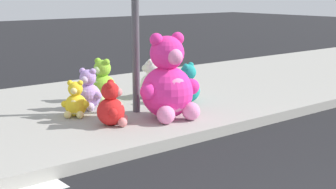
{
  "coord_description": "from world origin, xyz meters",
  "views": [
    {
      "loc": [
        -3.25,
        -1.57,
        1.95
      ],
      "look_at": [
        0.96,
        3.6,
        0.55
      ],
      "focal_mm": 53.31,
      "sensor_mm": 36.0,
      "label": 1
    }
  ],
  "objects_px": {
    "plush_pink_large": "(168,84)",
    "plush_teal": "(187,86)",
    "plush_white": "(151,81)",
    "plush_yellow": "(76,102)",
    "plush_lime": "(102,84)",
    "plush_lavender": "(88,93)",
    "plush_red": "(112,107)"
  },
  "relations": [
    {
      "from": "plush_pink_large",
      "to": "plush_teal",
      "type": "xyz_separation_m",
      "value": [
        0.9,
        0.62,
        -0.23
      ]
    },
    {
      "from": "plush_white",
      "to": "plush_pink_large",
      "type": "bearing_deg",
      "value": -117.28
    },
    {
      "from": "plush_yellow",
      "to": "plush_teal",
      "type": "xyz_separation_m",
      "value": [
        1.89,
        -0.29,
        0.05
      ]
    },
    {
      "from": "plush_lime",
      "to": "plush_lavender",
      "type": "xyz_separation_m",
      "value": [
        -0.49,
        -0.38,
        -0.03
      ]
    },
    {
      "from": "plush_lavender",
      "to": "plush_white",
      "type": "bearing_deg",
      "value": 3.47
    },
    {
      "from": "plush_yellow",
      "to": "plush_pink_large",
      "type": "bearing_deg",
      "value": -42.38
    },
    {
      "from": "plush_lavender",
      "to": "plush_red",
      "type": "xyz_separation_m",
      "value": [
        -0.24,
        -1.06,
        -0.0
      ]
    },
    {
      "from": "plush_lime",
      "to": "plush_teal",
      "type": "relative_size",
      "value": 1.08
    },
    {
      "from": "plush_lime",
      "to": "plush_teal",
      "type": "distance_m",
      "value": 1.41
    },
    {
      "from": "plush_teal",
      "to": "plush_red",
      "type": "xyz_separation_m",
      "value": [
        -1.74,
        -0.45,
        -0.01
      ]
    },
    {
      "from": "plush_yellow",
      "to": "plush_red",
      "type": "xyz_separation_m",
      "value": [
        0.15,
        -0.74,
        0.04
      ]
    },
    {
      "from": "plush_pink_large",
      "to": "plush_white",
      "type": "xyz_separation_m",
      "value": [
        0.67,
        1.3,
        -0.22
      ]
    },
    {
      "from": "plush_lavender",
      "to": "plush_red",
      "type": "distance_m",
      "value": 1.08
    },
    {
      "from": "plush_white",
      "to": "plush_lime",
      "type": "bearing_deg",
      "value": 159.26
    },
    {
      "from": "plush_lime",
      "to": "plush_yellow",
      "type": "xyz_separation_m",
      "value": [
        -0.87,
        -0.69,
        -0.07
      ]
    },
    {
      "from": "plush_white",
      "to": "plush_yellow",
      "type": "bearing_deg",
      "value": -166.66
    },
    {
      "from": "plush_white",
      "to": "plush_red",
      "type": "distance_m",
      "value": 1.89
    },
    {
      "from": "plush_yellow",
      "to": "plush_teal",
      "type": "relative_size",
      "value": 0.82
    },
    {
      "from": "plush_pink_large",
      "to": "plush_teal",
      "type": "height_order",
      "value": "plush_pink_large"
    },
    {
      "from": "plush_yellow",
      "to": "plush_red",
      "type": "distance_m",
      "value": 0.75
    },
    {
      "from": "plush_lime",
      "to": "plush_red",
      "type": "bearing_deg",
      "value": -116.86
    },
    {
      "from": "plush_lime",
      "to": "plush_white",
      "type": "bearing_deg",
      "value": -20.74
    },
    {
      "from": "plush_pink_large",
      "to": "plush_white",
      "type": "distance_m",
      "value": 1.48
    },
    {
      "from": "plush_lavender",
      "to": "plush_pink_large",
      "type": "bearing_deg",
      "value": -63.68
    },
    {
      "from": "plush_pink_large",
      "to": "plush_white",
      "type": "height_order",
      "value": "plush_pink_large"
    },
    {
      "from": "plush_pink_large",
      "to": "plush_yellow",
      "type": "height_order",
      "value": "plush_pink_large"
    },
    {
      "from": "plush_yellow",
      "to": "plush_lime",
      "type": "bearing_deg",
      "value": 38.45
    },
    {
      "from": "plush_lime",
      "to": "plush_yellow",
      "type": "distance_m",
      "value": 1.12
    },
    {
      "from": "plush_white",
      "to": "plush_red",
      "type": "bearing_deg",
      "value": -143.23
    },
    {
      "from": "plush_pink_large",
      "to": "plush_yellow",
      "type": "distance_m",
      "value": 1.37
    },
    {
      "from": "plush_yellow",
      "to": "plush_lavender",
      "type": "relative_size",
      "value": 0.84
    },
    {
      "from": "plush_white",
      "to": "plush_red",
      "type": "xyz_separation_m",
      "value": [
        -1.52,
        -1.13,
        -0.02
      ]
    }
  ]
}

